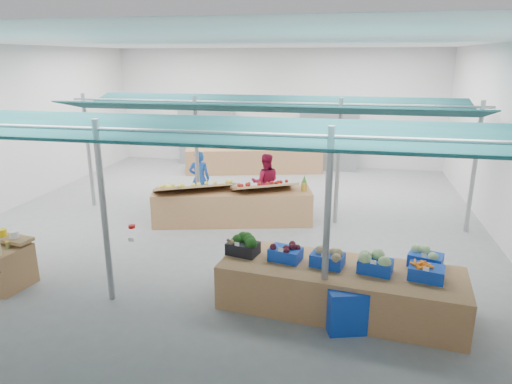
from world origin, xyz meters
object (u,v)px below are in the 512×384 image
at_px(vendor_right, 266,182).
at_px(crate_stack, 346,310).
at_px(fruit_counter, 233,207).
at_px(vendor_left, 199,179).
at_px(veg_counter, 339,288).

bearing_deg(vendor_right, crate_stack, 98.81).
distance_m(fruit_counter, vendor_right, 1.30).
relative_size(fruit_counter, crate_stack, 5.69).
bearing_deg(vendor_right, vendor_left, -13.98).
bearing_deg(vendor_right, fruit_counter, 47.41).
relative_size(fruit_counter, vendor_right, 2.50).
bearing_deg(veg_counter, vendor_right, 120.51).
relative_size(veg_counter, vendor_left, 2.49).
height_order(vendor_left, vendor_right, same).
bearing_deg(vendor_left, veg_counter, 115.99).
height_order(fruit_counter, vendor_right, vendor_right).
height_order(crate_stack, vendor_left, vendor_left).
relative_size(veg_counter, fruit_counter, 0.99).
height_order(veg_counter, crate_stack, veg_counter).
bearing_deg(crate_stack, veg_counter, 101.56).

